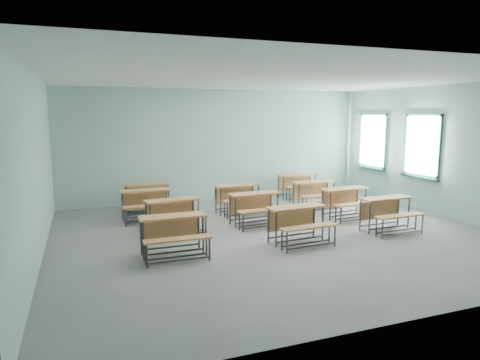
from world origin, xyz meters
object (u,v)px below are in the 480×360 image
object	(u,v)px
desk_unit_r0c1	(299,219)
desk_unit_r1c0	(174,211)
desk_unit_r1c1	(256,204)
desk_unit_r2c1	(239,194)
desk_unit_r1c2	(347,198)
desk_unit_r2c0	(146,200)
desk_unit_r2c2	(316,191)
desk_unit_r3c0	(147,193)
desk_unit_r0c2	(388,209)
desk_unit_r0c0	(173,230)
desk_unit_r3c2	(299,182)

from	to	relation	value
desk_unit_r0c1	desk_unit_r1c0	bearing A→B (deg)	140.37
desk_unit_r1c1	desk_unit_r2c1	xyz separation A→B (m)	(0.04, 1.20, 0.00)
desk_unit_r1c0	desk_unit_r1c2	distance (m)	4.20
desk_unit_r2c0	desk_unit_r0c1	bearing A→B (deg)	-48.82
desk_unit_r1c1	desk_unit_r1c2	distance (m)	2.31
desk_unit_r2c1	desk_unit_r2c2	size ratio (longest dim) A/B	1.06
desk_unit_r0c1	desk_unit_r2c1	xyz separation A→B (m)	(-0.21, 2.80, 0.00)
desk_unit_r0c1	desk_unit_r3c0	world-z (taller)	same
desk_unit_r0c1	desk_unit_r0c2	bearing A→B (deg)	-0.97
desk_unit_r2c1	desk_unit_r0c2	bearing A→B (deg)	-53.47
desk_unit_r2c2	desk_unit_r1c2	bearing A→B (deg)	-81.83
desk_unit_r1c0	desk_unit_r3c0	world-z (taller)	same
desk_unit_r0c0	desk_unit_r2c2	xyz separation A→B (m)	(4.33, 2.51, 0.00)
desk_unit_r0c1	desk_unit_r1c1	distance (m)	1.61
desk_unit_r1c1	desk_unit_r2c0	world-z (taller)	same
desk_unit_r0c2	desk_unit_r2c1	world-z (taller)	same
desk_unit_r1c2	desk_unit_r2c1	bearing A→B (deg)	143.95
desk_unit_r2c2	desk_unit_r0c0	bearing A→B (deg)	-150.16
desk_unit_r1c0	desk_unit_r3c2	xyz separation A→B (m)	(4.24, 2.44, 0.00)
desk_unit_r1c0	desk_unit_r2c1	xyz separation A→B (m)	(1.93, 1.27, 0.00)
desk_unit_r0c0	desk_unit_r2c2	world-z (taller)	same
desk_unit_r0c1	desk_unit_r2c0	world-z (taller)	same
desk_unit_r1c2	desk_unit_r3c0	world-z (taller)	same
desk_unit_r1c1	desk_unit_r1c2	xyz separation A→B (m)	(2.31, -0.18, 0.00)
desk_unit_r1c2	desk_unit_r2c0	size ratio (longest dim) A/B	1.05
desk_unit_r0c1	desk_unit_r3c0	size ratio (longest dim) A/B	1.04
desk_unit_r0c0	desk_unit_r0c1	distance (m)	2.45
desk_unit_r1c2	desk_unit_r2c2	distance (m)	1.20
desk_unit_r1c0	desk_unit_r0c1	bearing A→B (deg)	-42.76
desk_unit_r0c0	desk_unit_r1c2	size ratio (longest dim) A/B	0.95
desk_unit_r1c2	desk_unit_r2c1	size ratio (longest dim) A/B	0.99
desk_unit_r2c1	desk_unit_r0c0	bearing A→B (deg)	-135.12
desk_unit_r1c1	desk_unit_r3c2	xyz separation A→B (m)	(2.36, 2.37, 0.00)
desk_unit_r3c2	desk_unit_r2c0	bearing A→B (deg)	-167.15
desk_unit_r0c0	desk_unit_r1c1	size ratio (longest dim) A/B	0.96
desk_unit_r0c2	desk_unit_r0c0	bearing A→B (deg)	177.97
desk_unit_r3c0	desk_unit_r2c0	bearing A→B (deg)	-99.71
desk_unit_r0c2	desk_unit_r3c0	size ratio (longest dim) A/B	1.03
desk_unit_r0c0	desk_unit_r2c1	distance (m)	3.52
desk_unit_r0c2	desk_unit_r1c2	distance (m)	1.30
desk_unit_r2c2	desk_unit_r0c1	bearing A→B (deg)	-126.32
desk_unit_r1c0	desk_unit_r1c2	size ratio (longest dim) A/B	1.02
desk_unit_r0c2	desk_unit_r1c2	bearing A→B (deg)	94.35
desk_unit_r2c2	desk_unit_r0c2	bearing A→B (deg)	-82.68
desk_unit_r3c0	desk_unit_r3c2	xyz separation A→B (m)	(4.46, 0.14, 0.00)
desk_unit_r2c2	desk_unit_r3c2	size ratio (longest dim) A/B	1.00
desk_unit_r0c1	desk_unit_r1c2	size ratio (longest dim) A/B	0.99
desk_unit_r1c1	desk_unit_r2c1	distance (m)	1.20
desk_unit_r1c2	desk_unit_r2c0	bearing A→B (deg)	157.51
desk_unit_r0c0	desk_unit_r2c1	world-z (taller)	same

